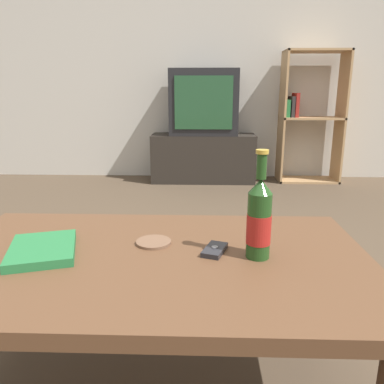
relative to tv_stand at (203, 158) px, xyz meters
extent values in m
cube|color=beige|center=(-0.12, 0.26, 1.07)|extent=(8.00, 0.05, 2.60)
cube|color=brown|center=(-0.12, -2.77, 0.18)|extent=(1.18, 0.69, 0.04)
cylinder|color=#492F1E|center=(-0.65, -2.48, -0.04)|extent=(0.07, 0.07, 0.40)
cylinder|color=#492F1E|center=(0.41, -2.48, -0.04)|extent=(0.07, 0.07, 0.40)
cube|color=#28231E|center=(0.00, 0.00, 0.00)|extent=(1.01, 0.36, 0.47)
cube|color=black|center=(0.00, 0.00, 0.54)|extent=(0.65, 0.36, 0.61)
cube|color=#234C2D|center=(0.00, -0.19, 0.54)|extent=(0.53, 0.01, 0.48)
cube|color=tan|center=(0.77, 0.04, 0.39)|extent=(0.02, 0.30, 1.25)
cube|color=tan|center=(1.33, 0.04, 0.39)|extent=(0.02, 0.30, 1.25)
cube|color=tan|center=(1.05, 0.04, -0.22)|extent=(0.59, 0.30, 0.02)
cube|color=tan|center=(1.05, 0.04, 0.39)|extent=(0.59, 0.30, 0.02)
cube|color=tan|center=(1.05, 0.04, 1.01)|extent=(0.59, 0.30, 0.02)
cube|color=#236B38|center=(0.80, 0.04, 0.48)|extent=(0.04, 0.21, 0.16)
cube|color=#2D2828|center=(0.85, 0.04, 0.50)|extent=(0.03, 0.21, 0.20)
cube|color=maroon|center=(0.89, 0.04, 0.52)|extent=(0.03, 0.21, 0.23)
cylinder|color=#1E4219|center=(0.16, -2.77, 0.29)|extent=(0.06, 0.06, 0.18)
cylinder|color=maroon|center=(0.16, -2.77, 0.28)|extent=(0.06, 0.06, 0.08)
cone|color=#1E4219|center=(0.16, -2.77, 0.40)|extent=(0.06, 0.06, 0.04)
cylinder|color=#1E4219|center=(0.16, -2.77, 0.45)|extent=(0.03, 0.03, 0.06)
cylinder|color=#B79333|center=(0.16, -2.77, 0.49)|extent=(0.03, 0.03, 0.01)
cube|color=#232328|center=(0.04, -2.74, 0.21)|extent=(0.08, 0.11, 0.01)
cylinder|color=slate|center=(0.04, -2.74, 0.22)|extent=(0.02, 0.02, 0.00)
cylinder|color=brown|center=(-0.13, -2.69, 0.21)|extent=(0.10, 0.10, 0.01)
cube|color=#236B38|center=(-0.43, -2.77, 0.22)|extent=(0.23, 0.26, 0.02)
camera|label=1|loc=(0.01, -3.70, 0.63)|focal=35.00mm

